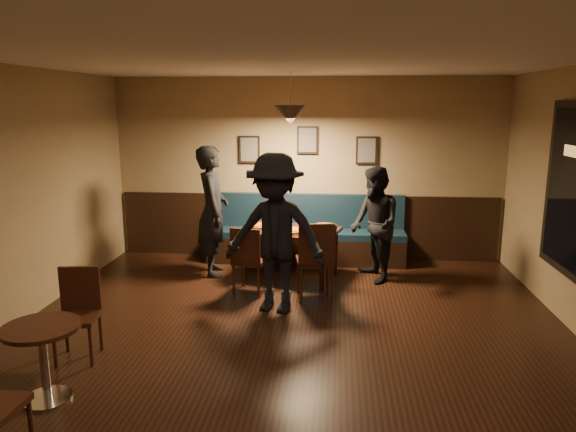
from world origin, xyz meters
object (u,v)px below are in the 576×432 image
at_px(diner_left, 213,211).
at_px(soda_glass, 334,231).
at_px(diner_right, 375,224).
at_px(cafe_chair_far, 76,316).
at_px(tabasco_bottle, 330,227).
at_px(diner_front, 275,234).
at_px(dining_table, 290,253).
at_px(chair_near_right, 315,259).
at_px(cafe_table, 44,363).
at_px(booth_bench, 306,230).
at_px(chair_near_left, 250,259).

distance_m(diner_left, soda_glass, 1.76).
bearing_deg(diner_right, cafe_chair_far, -67.22).
relative_size(soda_glass, tabasco_bottle, 1.38).
relative_size(diner_right, diner_front, 0.85).
distance_m(dining_table, chair_near_right, 0.89).
xyz_separation_m(diner_right, cafe_table, (-2.86, -3.33, -0.46)).
height_order(diner_front, tabasco_bottle, diner_front).
height_order(chair_near_right, soda_glass, chair_near_right).
distance_m(booth_bench, soda_glass, 1.22).
xyz_separation_m(diner_right, soda_glass, (-0.55, -0.31, -0.02)).
distance_m(chair_near_right, tabasco_bottle, 0.83).
relative_size(booth_bench, chair_near_left, 3.40).
distance_m(chair_near_left, diner_right, 1.76).
relative_size(chair_near_right, cafe_chair_far, 1.15).
relative_size(booth_bench, diner_front, 1.61).
xyz_separation_m(diner_right, cafe_chair_far, (-2.95, -2.60, -0.36)).
relative_size(dining_table, cafe_chair_far, 1.48).
bearing_deg(chair_near_right, dining_table, 106.21).
height_order(diner_right, soda_glass, diner_right).
bearing_deg(cafe_table, diner_right, 49.35).
distance_m(chair_near_left, soda_glass, 1.16).
distance_m(dining_table, diner_left, 1.24).
height_order(booth_bench, soda_glass, booth_bench).
xyz_separation_m(diner_front, cafe_table, (-1.64, -2.12, -0.60)).
height_order(chair_near_left, diner_front, diner_front).
height_order(dining_table, diner_front, diner_front).
bearing_deg(diner_front, chair_near_right, 58.52).
bearing_deg(booth_bench, soda_glass, -68.58).
distance_m(diner_front, cafe_chair_far, 2.28).
bearing_deg(dining_table, cafe_table, -101.92).
height_order(chair_near_right, cafe_chair_far, chair_near_right).
bearing_deg(booth_bench, diner_front, -96.77).
relative_size(chair_near_left, diner_left, 0.48).
distance_m(diner_right, diner_front, 1.72).
xyz_separation_m(chair_near_right, tabasco_bottle, (0.17, 0.77, 0.24)).
bearing_deg(cafe_chair_far, diner_front, -150.19).
relative_size(chair_near_left, cafe_table, 1.35).
xyz_separation_m(dining_table, cafe_table, (-1.71, -3.36, -0.02)).
bearing_deg(tabasco_bottle, booth_bench, 115.27).
bearing_deg(diner_front, soda_glass, 66.32).
height_order(cafe_table, cafe_chair_far, cafe_chair_far).
height_order(booth_bench, chair_near_left, booth_bench).
height_order(diner_left, soda_glass, diner_left).
height_order(diner_left, cafe_chair_far, diner_left).
height_order(dining_table, cafe_table, dining_table).
bearing_deg(diner_front, tabasco_bottle, 76.68).
distance_m(booth_bench, diner_left, 1.52).
height_order(diner_right, cafe_table, diner_right).
xyz_separation_m(booth_bench, cafe_chair_far, (-1.96, -3.40, -0.07)).
height_order(diner_left, cafe_table, diner_left).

